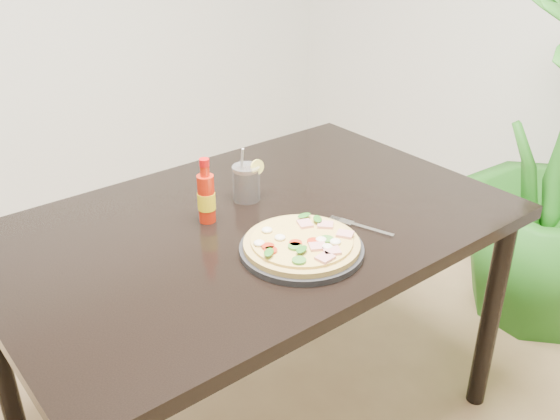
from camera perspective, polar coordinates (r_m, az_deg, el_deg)
dining_table at (r=1.75m, az=-2.46°, el=-3.32°), size 1.40×0.90×0.75m
plate at (r=1.56m, az=1.98°, el=-3.61°), size 0.31×0.31×0.02m
pizza at (r=1.55m, az=2.03°, el=-3.02°), size 0.29×0.29×0.03m
hot_sauce_bottle at (r=1.68m, az=-6.76°, el=1.19°), size 0.06×0.06×0.18m
cola_cup at (r=1.80m, az=-3.10°, el=2.43°), size 0.09×0.08×0.17m
fork at (r=1.68m, az=7.23°, el=-1.45°), size 0.08×0.18×0.00m
plant_pot at (r=2.78m, az=22.53°, el=-6.32°), size 0.28×0.28×0.22m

